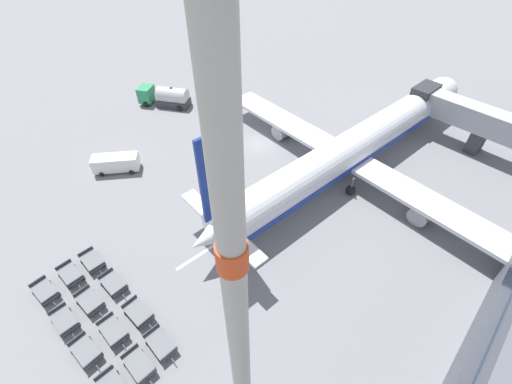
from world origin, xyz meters
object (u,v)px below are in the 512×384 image
object	(u,v)px
baggage_dolly_row_near_col_a	(45,291)
baggage_dolly_row_near_col_c	(86,351)
fuel_tanker_primary	(167,97)
baggage_dolly_row_mid_a_col_d	(139,365)
baggage_dolly_row_near_col_b	(64,320)
baggage_dolly_row_mid_a_col_a	(70,274)
baggage_dolly_row_mid_a_col_c	(113,331)
baggage_dolly_row_mid_b_col_d	(160,344)
baggage_dolly_row_mid_b_col_c	(138,313)
service_van	(116,163)
airplane	(353,148)
baggage_dolly_row_mid_b_col_a	(92,261)
baggage_dolly_row_mid_a_col_b	(90,301)
baggage_dolly_row_mid_b_col_b	(113,283)
apron_light_mast	(242,382)

from	to	relation	value
baggage_dolly_row_near_col_a	baggage_dolly_row_near_col_c	bearing A→B (deg)	-0.14
fuel_tanker_primary	baggage_dolly_row_mid_a_col_d	size ratio (longest dim) A/B	2.41
fuel_tanker_primary	baggage_dolly_row_near_col_b	world-z (taller)	fuel_tanker_primary
baggage_dolly_row_mid_a_col_a	baggage_dolly_row_mid_a_col_c	size ratio (longest dim) A/B	0.99
baggage_dolly_row_mid_b_col_d	baggage_dolly_row_mid_b_col_c	bearing A→B (deg)	175.96
service_van	baggage_dolly_row_near_col_b	distance (m)	19.85
airplane	baggage_dolly_row_mid_a_col_a	world-z (taller)	airplane
baggage_dolly_row_near_col_b	baggage_dolly_row_mid_b_col_a	bearing A→B (deg)	130.82
baggage_dolly_row_near_col_a	baggage_dolly_row_mid_a_col_b	distance (m)	4.34
service_van	baggage_dolly_row_mid_b_col_d	bearing A→B (deg)	-22.53
baggage_dolly_row_mid_a_col_a	baggage_dolly_row_mid_a_col_c	world-z (taller)	same
baggage_dolly_row_mid_b_col_a	baggage_dolly_row_mid_b_col_c	bearing A→B (deg)	0.73
baggage_dolly_row_mid_a_col_a	baggage_dolly_row_mid_b_col_a	xyz separation A→B (m)	(0.08, 2.06, 0.00)
baggage_dolly_row_mid_b_col_b	baggage_dolly_row_mid_a_col_a	bearing A→B (deg)	-149.49
fuel_tanker_primary	baggage_dolly_row_near_col_a	xyz separation A→B (m)	(19.65, -27.39, -0.87)
service_van	baggage_dolly_row_near_col_c	size ratio (longest dim) A/B	1.61
baggage_dolly_row_near_col_a	baggage_dolly_row_mid_b_col_c	size ratio (longest dim) A/B	1.01
apron_light_mast	baggage_dolly_row_near_col_a	bearing A→B (deg)	-171.09
baggage_dolly_row_near_col_a	baggage_dolly_row_near_col_b	world-z (taller)	same
baggage_dolly_row_near_col_c	baggage_dolly_row_mid_b_col_c	distance (m)	4.48
service_van	fuel_tanker_primary	bearing A→B (deg)	122.01
baggage_dolly_row_mid_b_col_d	apron_light_mast	distance (m)	18.63
baggage_dolly_row_near_col_c	baggage_dolly_row_mid_b_col_c	bearing A→B (deg)	87.25
baggage_dolly_row_near_col_a	apron_light_mast	distance (m)	26.64
baggage_dolly_row_mid_a_col_a	baggage_dolly_row_mid_b_col_c	distance (m)	7.97
service_van	baggage_dolly_row_mid_a_col_a	bearing A→B (deg)	-45.58
baggage_dolly_row_mid_b_col_b	baggage_dolly_row_near_col_b	bearing A→B (deg)	-87.54
baggage_dolly_row_mid_a_col_b	baggage_dolly_row_near_col_b	bearing A→B (deg)	-87.86
baggage_dolly_row_near_col_c	baggage_dolly_row_mid_b_col_a	world-z (taller)	same
baggage_dolly_row_near_col_a	baggage_dolly_row_near_col_b	distance (m)	3.82
baggage_dolly_row_mid_b_col_a	baggage_dolly_row_near_col_b	bearing A→B (deg)	-49.18
baggage_dolly_row_mid_a_col_b	baggage_dolly_row_mid_b_col_d	distance (m)	7.61
baggage_dolly_row_mid_b_col_a	baggage_dolly_row_mid_b_col_d	xyz separation A→B (m)	(11.06, -0.15, 0.00)
baggage_dolly_row_mid_a_col_c	baggage_dolly_row_near_col_b	bearing A→B (deg)	-148.17
baggage_dolly_row_near_col_a	baggage_dolly_row_mid_b_col_d	world-z (taller)	same
baggage_dolly_row_mid_a_col_a	baggage_dolly_row_mid_b_col_c	world-z (taller)	same
baggage_dolly_row_mid_b_col_b	fuel_tanker_primary	bearing A→B (deg)	135.44
baggage_dolly_row_near_col_b	baggage_dolly_row_mid_a_col_b	xyz separation A→B (m)	(-0.08, 2.25, 0.00)
baggage_dolly_row_mid_b_col_a	apron_light_mast	bearing A→B (deg)	-2.67
fuel_tanker_primary	baggage_dolly_row_mid_b_col_a	size ratio (longest dim) A/B	2.41
fuel_tanker_primary	apron_light_mast	distance (m)	49.78
airplane	baggage_dolly_row_mid_b_col_b	world-z (taller)	airplane
service_van	baggage_dolly_row_near_col_a	xyz separation A→B (m)	(10.85, -13.31, -0.67)
baggage_dolly_row_near_col_b	baggage_dolly_row_near_col_c	size ratio (longest dim) A/B	1.00
baggage_dolly_row_near_col_a	fuel_tanker_primary	bearing A→B (deg)	125.66
baggage_dolly_row_mid_a_col_a	airplane	bearing A→B (deg)	72.19
baggage_dolly_row_near_col_a	apron_light_mast	xyz separation A→B (m)	(21.43, 3.36, 15.46)
baggage_dolly_row_mid_a_col_b	baggage_dolly_row_mid_b_col_c	world-z (taller)	same
fuel_tanker_primary	baggage_dolly_row_near_col_c	size ratio (longest dim) A/B	2.42
baggage_dolly_row_mid_b_col_c	apron_light_mast	xyz separation A→B (m)	(13.81, -1.10, 15.46)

